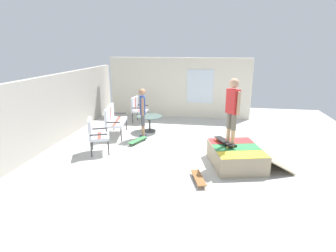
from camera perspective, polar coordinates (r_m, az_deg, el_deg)
The scene contains 13 objects.
ground_plane at distance 8.27m, azimuth 2.40°, elevation -4.94°, with size 12.00×12.00×0.10m, color beige.
back_wall_cinderblock at distance 9.29m, azimuth -22.85°, elevation 3.35°, with size 9.00×0.20×2.13m.
house_facade at distance 11.65m, azimuth 2.43°, elevation 8.10°, with size 0.23×6.00×2.51m.
skate_ramp at distance 7.24m, azimuth 14.38°, elevation -6.17°, with size 1.86×2.15×0.50m.
patio_bench at distance 9.37m, azimuth -11.51°, elevation 1.63°, with size 1.32×0.75×1.02m.
patio_chair_near_house at distance 10.92m, azimuth -6.45°, elevation 3.98°, with size 0.67×0.61×1.02m.
patio_chair_by_wall at distance 7.95m, azimuth -15.18°, elevation -1.38°, with size 0.78×0.74×1.02m.
patio_table at distance 9.72m, azimuth -3.92°, elevation 1.19°, with size 0.90×0.90×0.57m.
person_watching at distance 8.91m, azimuth -5.41°, elevation 3.45°, with size 0.46×0.31×1.67m.
person_skater at distance 6.87m, azimuth 13.48°, elevation 3.83°, with size 0.39×0.36×1.74m.
skateboard_by_bench at distance 8.69m, azimuth -6.40°, elevation -3.00°, with size 0.82×0.48×0.10m.
skateboard_spare at distance 6.33m, azimuth 6.45°, elevation -10.83°, with size 0.82×0.42×0.10m.
skateboard_on_ramp at distance 7.23m, azimuth 11.87°, elevation -3.17°, with size 0.80×0.57×0.10m.
Camera 1 is at (-7.63, -0.92, 3.00)m, focal length 28.82 mm.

